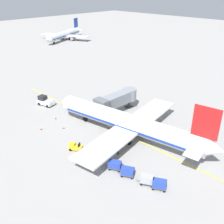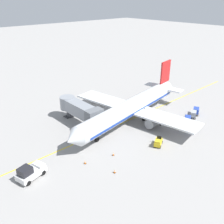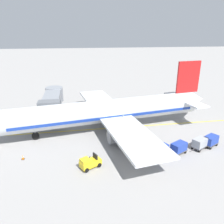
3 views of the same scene
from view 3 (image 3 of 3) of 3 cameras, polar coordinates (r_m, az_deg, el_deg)
The scene contains 11 objects.
ground_plane at distance 37.18m, azimuth 0.66°, elevation -4.15°, with size 400.00×400.00×0.00m, color gray.
gate_lead_in_line at distance 37.18m, azimuth 0.66°, elevation -4.14°, with size 0.24×80.00×0.01m, color gold.
parked_airliner at distance 35.44m, azimuth -1.02°, elevation 0.16°, with size 30.44×37.28×10.63m.
jet_bridge at distance 41.38m, azimuth -15.22°, elevation 2.78°, with size 12.25×3.50×4.98m.
baggage_tug_lead at distance 26.76m, azimuth -5.80°, elevation -12.97°, with size 2.21×2.77×1.62m.
baggage_cart_front at distance 29.40m, azimuth 12.43°, elevation -9.57°, with size 2.18×2.88×1.58m.
baggage_cart_second_in_train at distance 30.58m, azimuth 17.00°, elevation -8.78°, with size 2.18×2.88×1.58m.
baggage_cart_third_in_train at distance 32.71m, azimuth 21.93°, elevation -7.44°, with size 2.18×2.88×1.58m.
baggage_cart_tail_end at distance 34.06m, azimuth 24.35°, elevation -6.69°, with size 2.18×2.88×1.58m.
ground_crew_wing_walker at distance 31.55m, azimuth 5.80°, elevation -6.99°, with size 0.73×0.28×1.69m.
safety_cone_wing_tip at distance 30.61m, azimuth -22.22°, elevation -10.86°, with size 0.36×0.36×0.59m.
Camera 3 is at (-33.37, 6.01, 15.26)m, focal length 35.11 mm.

